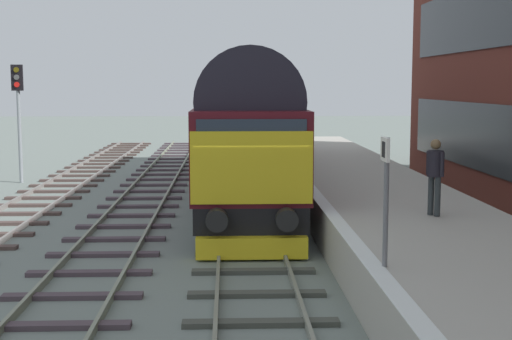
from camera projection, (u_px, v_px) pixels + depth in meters
ground_plane at (250, 247)px, 16.82m from camera, size 140.00×140.00×0.00m
track_main at (250, 245)px, 16.82m from camera, size 2.50×60.00×0.15m
track_adjacent_west at (109, 246)px, 16.69m from camera, size 2.50×60.00×0.15m
station_platform at (402, 225)px, 16.91m from camera, size 4.00×44.00×1.01m
diesel_locomotive at (243, 124)px, 24.28m from camera, size 2.74×18.41×4.68m
signal_post_mid at (18, 107)px, 27.48m from camera, size 0.44×0.22×4.55m
platform_number_sign at (386, 182)px, 10.91m from camera, size 0.10×0.44×2.00m
waiting_passenger at (435, 170)px, 15.25m from camera, size 0.46×0.47×1.64m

